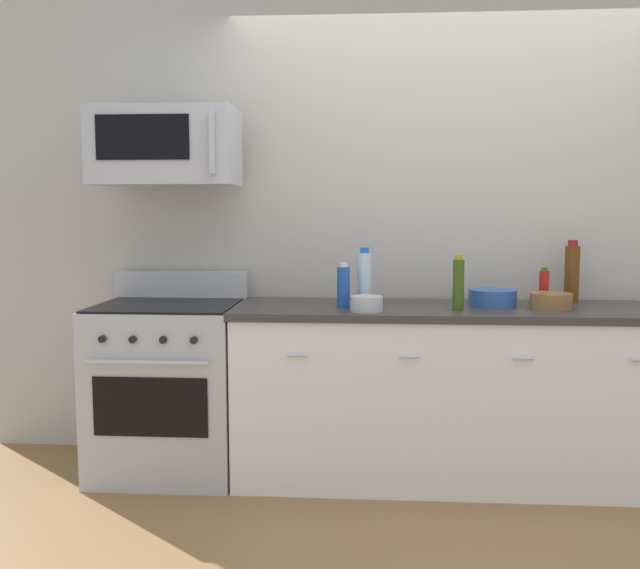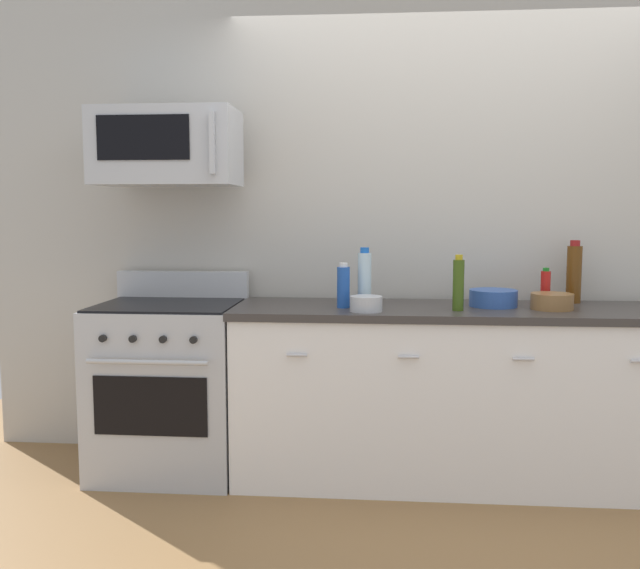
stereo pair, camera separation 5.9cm
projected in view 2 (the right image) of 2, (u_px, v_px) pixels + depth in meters
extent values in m
plane|color=olive|center=(455.00, 479.00, 3.63)|extent=(6.50, 6.50, 0.00)
cube|color=#B7B2A8|center=(452.00, 222.00, 3.89)|extent=(5.42, 0.10, 2.70)
cube|color=white|center=(457.00, 398.00, 3.58)|extent=(2.30, 0.62, 0.88)
cube|color=#383330|center=(459.00, 311.00, 3.53)|extent=(2.33, 0.65, 0.04)
cube|color=black|center=(461.00, 491.00, 3.35)|extent=(2.30, 0.02, 0.10)
cylinder|color=silver|center=(297.00, 355.00, 3.30)|extent=(0.10, 0.02, 0.02)
cylinder|color=silver|center=(409.00, 357.00, 3.26)|extent=(0.10, 0.02, 0.02)
cylinder|color=silver|center=(523.00, 359.00, 3.21)|extent=(0.10, 0.02, 0.02)
cube|color=#B7BABF|center=(170.00, 389.00, 3.71)|extent=(0.76, 0.64, 0.91)
cube|color=black|center=(150.00, 406.00, 3.39)|extent=(0.58, 0.01, 0.30)
cylinder|color=#B7BABF|center=(147.00, 362.00, 3.34)|extent=(0.61, 0.02, 0.02)
cube|color=#B7BABF|center=(183.00, 285.00, 3.94)|extent=(0.76, 0.06, 0.16)
cube|color=black|center=(168.00, 305.00, 3.66)|extent=(0.73, 0.61, 0.01)
cylinder|color=black|center=(103.00, 338.00, 3.37)|extent=(0.04, 0.02, 0.04)
cylinder|color=black|center=(133.00, 339.00, 3.35)|extent=(0.04, 0.02, 0.04)
cylinder|color=black|center=(163.00, 339.00, 3.34)|extent=(0.04, 0.02, 0.04)
cylinder|color=black|center=(193.00, 340.00, 3.33)|extent=(0.04, 0.02, 0.04)
cube|color=#B7BABF|center=(167.00, 148.00, 3.62)|extent=(0.74, 0.40, 0.40)
cube|color=black|center=(143.00, 137.00, 3.42)|extent=(0.48, 0.01, 0.22)
cube|color=#B7BABF|center=(212.00, 143.00, 3.38)|extent=(0.02, 0.04, 0.30)
cylinder|color=#B21914|center=(545.00, 288.00, 3.61)|extent=(0.05, 0.05, 0.18)
cylinder|color=#19721E|center=(546.00, 269.00, 3.60)|extent=(0.03, 0.03, 0.02)
cylinder|color=#1E4CA5|center=(343.00, 287.00, 3.50)|extent=(0.07, 0.07, 0.21)
cylinder|color=silver|center=(343.00, 265.00, 3.49)|extent=(0.04, 0.04, 0.02)
cylinder|color=#59330F|center=(574.00, 275.00, 3.69)|extent=(0.08, 0.08, 0.31)
cylinder|color=maroon|center=(575.00, 243.00, 3.67)|extent=(0.05, 0.05, 0.03)
cylinder|color=silver|center=(365.00, 280.00, 3.55)|extent=(0.07, 0.07, 0.28)
cylinder|color=blue|center=(365.00, 250.00, 3.53)|extent=(0.05, 0.05, 0.03)
cylinder|color=#385114|center=(458.00, 285.00, 3.40)|extent=(0.06, 0.06, 0.25)
cylinder|color=#B29919|center=(459.00, 257.00, 3.38)|extent=(0.04, 0.04, 0.03)
cylinder|color=#2D519E|center=(493.00, 298.00, 3.56)|extent=(0.25, 0.25, 0.09)
torus|color=#2D519E|center=(493.00, 291.00, 3.56)|extent=(0.25, 0.25, 0.01)
cylinder|color=#2D519E|center=(493.00, 305.00, 3.56)|extent=(0.14, 0.14, 0.01)
cylinder|color=#B2B5BA|center=(366.00, 304.00, 3.38)|extent=(0.16, 0.16, 0.08)
torus|color=#B2B5BA|center=(366.00, 297.00, 3.38)|extent=(0.16, 0.16, 0.01)
cylinder|color=#B2B5BA|center=(366.00, 310.00, 3.38)|extent=(0.09, 0.09, 0.01)
cylinder|color=brown|center=(552.00, 301.00, 3.45)|extent=(0.21, 0.21, 0.08)
torus|color=brown|center=(552.00, 294.00, 3.45)|extent=(0.21, 0.21, 0.01)
cylinder|color=brown|center=(552.00, 308.00, 3.45)|extent=(0.12, 0.12, 0.01)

